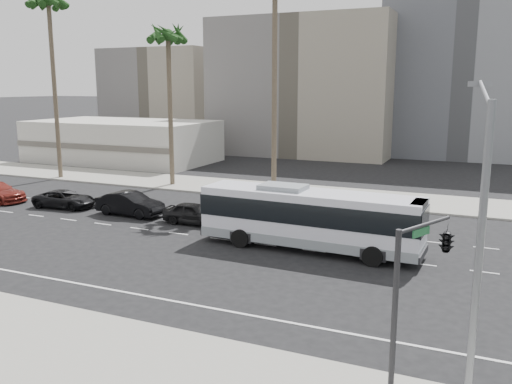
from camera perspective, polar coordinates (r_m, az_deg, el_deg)
The scene contains 16 objects.
ground at distance 32.13m, azimuth 0.99°, elevation -5.58°, with size 700.00×700.00×0.00m, color black.
sidewalk_north at distance 46.38m, azimuth 8.41°, elevation -0.37°, with size 120.00×7.00×0.15m, color gray.
sidewalk_south at distance 19.78m, azimuth -17.46°, elevation -17.08°, with size 120.00×7.00×0.15m, color gray.
commercial_low at distance 68.95m, azimuth -13.88°, elevation 5.23°, with size 22.00×12.16×5.00m.
midrise_beige_west at distance 77.17m, azimuth 5.79°, elevation 10.94°, with size 24.00×18.00×18.00m, color slate.
midrise_gray_center at distance 80.57m, azimuth 21.51°, elevation 13.09°, with size 20.00×20.00×26.00m, color slate.
midrise_beige_far at distance 92.91m, azimuth -8.90°, elevation 9.97°, with size 18.00×16.00×15.00m, color slate.
civic_tower at distance 280.30m, azimuth 21.65°, elevation 16.49°, with size 42.00×42.00×129.00m.
city_bus at distance 30.90m, azimuth 5.64°, elevation -2.63°, with size 12.80×3.29×3.65m.
car_a at distance 36.88m, azimuth -6.58°, elevation -2.26°, with size 4.34×1.75×1.48m, color black.
car_b at distance 40.12m, azimuth -13.14°, elevation -1.22°, with size 5.18×1.81×1.71m, color black.
car_c at distance 44.11m, azimuth -19.53°, elevation -0.71°, with size 4.83×2.23×1.34m, color black.
streetlight_corner at distance 16.47m, azimuth 22.51°, elevation -3.63°, with size 0.93×4.42×9.41m.
traffic_signal at distance 18.40m, azimuth 18.99°, elevation -5.02°, with size 2.41×3.32×5.19m.
palm_mid at distance 50.80m, azimuth -9.27°, elevation 15.70°, with size 4.81×4.81×14.88m.
palm_far at distance 58.03m, azimuth -21.05°, elevation 18.00°, with size 5.41×5.41×18.57m.
Camera 1 is at (11.85, -28.39, 9.27)m, focal length 37.91 mm.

